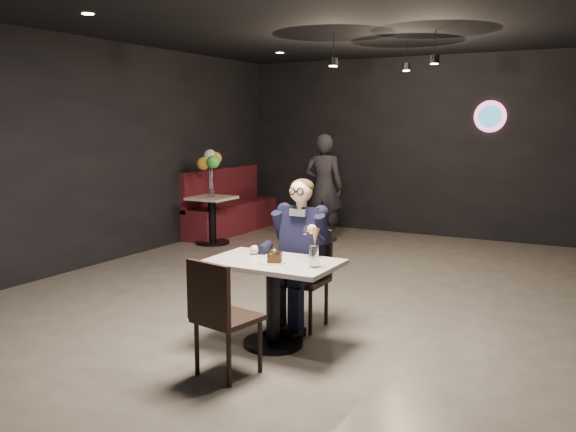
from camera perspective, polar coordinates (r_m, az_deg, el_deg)
The scene contains 17 objects.
floor at distance 6.53m, azimuth 3.39°, elevation -8.25°, with size 9.00×9.00×0.00m, color gray.
wall_sign at distance 10.30m, azimuth 18.39°, elevation 8.83°, with size 0.50×0.06×0.50m, color pink, non-canonical shape.
pendant_lights at distance 8.16m, azimuth 9.76°, elevation 15.47°, with size 1.40×1.20×0.36m, color black.
main_table at distance 5.28m, azimuth -1.40°, elevation -8.16°, with size 1.10×0.70×0.75m, color silver.
chair_far at distance 5.72m, azimuth 1.34°, elevation -5.93°, with size 0.42×0.46×0.92m, color black.
chair_near at distance 4.70m, azimuth -5.62°, elevation -9.28°, with size 0.42×0.46×0.92m, color black.
seated_man at distance 5.66m, azimuth 1.35°, elevation -3.38°, with size 0.60×0.80×1.44m, color black.
dessert_plate at distance 5.10m, azimuth -1.46°, elevation -4.33°, with size 0.23×0.23×0.01m, color white.
cake_slice at distance 5.06m, azimuth -1.26°, elevation -3.91°, with size 0.11×0.09×0.08m, color black.
mint_leaf at distance 5.03m, azimuth -1.68°, elevation -3.52°, with size 0.06×0.04×0.01m, color green.
sundae_glass at distance 4.95m, azimuth 2.45°, elevation -3.79°, with size 0.08×0.08×0.17m, color silver.
wafer_cone at distance 4.92m, azimuth 2.57°, elevation -1.93°, with size 0.07×0.07×0.14m, color tan.
booth_bench at distance 10.66m, azimuth -5.33°, elevation 1.43°, with size 0.55×2.22×1.11m, color #470F14.
side_table at distance 9.71m, azimuth -7.11°, elevation -0.32°, with size 0.62×0.62×0.78m, color silver.
balloon_vase at distance 9.65m, azimuth -7.16°, elevation 2.20°, with size 0.09×0.09×0.14m, color silver.
balloon_bunch at distance 9.61m, azimuth -7.20°, elevation 4.49°, with size 0.37×0.37×0.61m, color gold.
passerby at distance 9.86m, azimuth 3.35°, elevation 2.68°, with size 0.63×0.41×1.73m, color black.
Camera 1 is at (2.63, -5.67, 1.91)m, focal length 38.00 mm.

